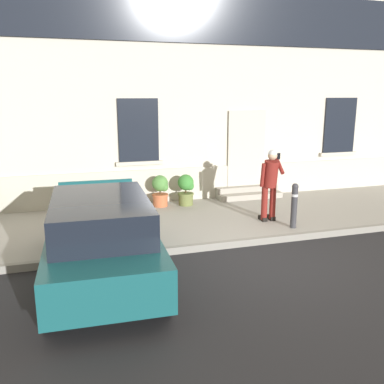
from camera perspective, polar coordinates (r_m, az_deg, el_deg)
ground_plane at (r=8.19m, az=9.72°, el=-9.55°), size 80.00×80.00×0.00m
sidewalk at (r=10.59m, az=2.99°, el=-3.64°), size 24.00×3.60×0.15m
curb_edge at (r=8.95m, az=7.05°, el=-6.93°), size 24.00×0.12×0.15m
building_facade at (r=12.51m, az=-0.80°, el=15.91°), size 24.00×1.52×7.50m
entrance_stoop at (r=12.51m, az=7.69°, el=-0.11°), size 1.94×0.64×0.32m
hatchback_car_teal at (r=7.24m, az=-12.32°, el=-6.09°), size 1.91×4.13×1.50m
bollard_near_person at (r=9.75m, az=13.86°, el=-1.61°), size 0.15×0.15×1.04m
person_on_phone at (r=10.03m, az=10.69°, el=1.54°), size 0.51×0.49×1.75m
planter_cream at (r=10.95m, az=-15.31°, el=-0.66°), size 0.44×0.44×0.86m
planter_terracotta at (r=11.37m, az=-4.35°, el=0.29°), size 0.44×0.44×0.86m
planter_olive at (r=11.46m, az=-0.82°, el=0.43°), size 0.44×0.44×0.86m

